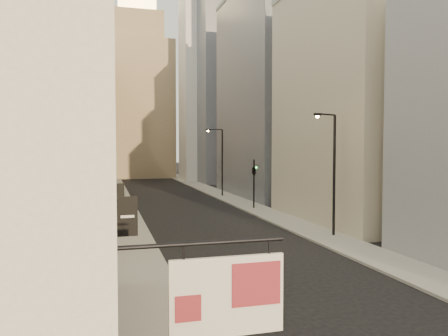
% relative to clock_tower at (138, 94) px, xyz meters
% --- Properties ---
extents(sidewalk_left, '(3.00, 140.00, 0.15)m').
position_rel_clock_tower_xyz_m(sidewalk_left, '(-5.50, -37.00, -17.56)').
color(sidewalk_left, '#9B9B8C').
rests_on(sidewalk_left, ground).
extents(sidewalk_right, '(3.00, 140.00, 0.15)m').
position_rel_clock_tower_xyz_m(sidewalk_right, '(7.50, -37.00, -17.56)').
color(sidewalk_right, '#9B9B8C').
rests_on(sidewalk_right, ground).
extents(left_bldg_beige, '(8.00, 12.00, 16.00)m').
position_rel_clock_tower_xyz_m(left_bldg_beige, '(-11.00, -66.00, -9.63)').
color(left_bldg_beige, '#B8AC92').
rests_on(left_bldg_beige, ground).
extents(left_bldg_grey, '(8.00, 16.00, 20.00)m').
position_rel_clock_tower_xyz_m(left_bldg_grey, '(-11.00, -50.00, -7.63)').
color(left_bldg_grey, gray).
rests_on(left_bldg_grey, ground).
extents(left_bldg_tan, '(8.00, 18.00, 17.00)m').
position_rel_clock_tower_xyz_m(left_bldg_tan, '(-11.00, -32.00, -9.13)').
color(left_bldg_tan, '#927956').
rests_on(left_bldg_tan, ground).
extents(left_bldg_wingrid, '(8.00, 20.00, 24.00)m').
position_rel_clock_tower_xyz_m(left_bldg_wingrid, '(-11.00, -12.00, -5.63)').
color(left_bldg_wingrid, gray).
rests_on(left_bldg_wingrid, ground).
extents(right_bldg_beige, '(8.00, 16.00, 20.00)m').
position_rel_clock_tower_xyz_m(right_bldg_beige, '(13.00, -62.00, -7.63)').
color(right_bldg_beige, '#B8AC92').
rests_on(right_bldg_beige, ground).
extents(right_bldg_wingrid, '(8.00, 20.00, 26.00)m').
position_rel_clock_tower_xyz_m(right_bldg_wingrid, '(13.00, -42.00, -4.63)').
color(right_bldg_wingrid, gray).
rests_on(right_bldg_wingrid, ground).
extents(highrise, '(21.00, 23.00, 51.20)m').
position_rel_clock_tower_xyz_m(highrise, '(19.00, -14.00, 8.02)').
color(highrise, gray).
rests_on(highrise, ground).
extents(clock_tower, '(14.00, 14.00, 44.90)m').
position_rel_clock_tower_xyz_m(clock_tower, '(0.00, 0.00, 0.00)').
color(clock_tower, '#927956').
rests_on(clock_tower, ground).
extents(white_tower, '(8.00, 8.00, 41.50)m').
position_rel_clock_tower_xyz_m(white_tower, '(11.00, -14.00, 0.97)').
color(white_tower, silver).
rests_on(white_tower, ground).
extents(streetlamp_mid, '(2.08, 1.05, 8.45)m').
position_rel_clock_tower_xyz_m(streetlamp_mid, '(7.92, -67.91, -12.80)').
color(streetlamp_mid, black).
rests_on(streetlamp_mid, ground).
extents(streetlamp_far, '(2.23, 0.32, 8.50)m').
position_rel_clock_tower_xyz_m(streetlamp_far, '(7.00, -41.76, -12.78)').
color(streetlamp_far, black).
rests_on(streetlamp_far, ground).
extents(traffic_light_left, '(0.53, 0.41, 5.00)m').
position_rel_clock_tower_xyz_m(traffic_light_left, '(-6.05, -51.00, -14.19)').
color(traffic_light_left, black).
rests_on(traffic_light_left, ground).
extents(traffic_light_right, '(0.81, 0.81, 5.00)m').
position_rel_clock_tower_xyz_m(traffic_light_right, '(7.34, -53.44, -13.73)').
color(traffic_light_right, black).
rests_on(traffic_light_right, ground).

